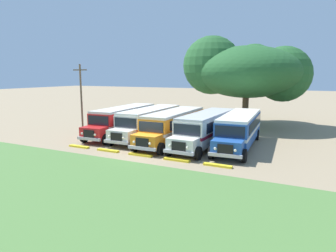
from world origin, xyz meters
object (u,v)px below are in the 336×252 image
Objects in this scene: parked_bus_slot_3 at (206,127)px; utility_pole at (81,96)px; parked_bus_slot_4 at (239,128)px; broad_shade_tree at (247,70)px; parked_bus_slot_1 at (149,121)px; parked_bus_slot_0 at (123,119)px; parked_bus_slot_2 at (173,125)px.

utility_pole is at bearing -88.29° from parked_bus_slot_3.
broad_shade_tree is at bearing -173.93° from parked_bus_slot_4.
utility_pole is at bearing -91.04° from parked_bus_slot_4.
utility_pole is at bearing -84.67° from parked_bus_slot_1.
parked_bus_slot_0 is 16.02m from broad_shade_tree.
parked_bus_slot_0 is 1.50× the size of utility_pole.
parked_bus_slot_0 is 6.20m from parked_bus_slot_2.
parked_bus_slot_4 is (12.12, -0.08, 0.00)m from parked_bus_slot_0.
parked_bus_slot_0 is at bearing -98.63° from parked_bus_slot_2.
parked_bus_slot_0 and parked_bus_slot_2 have the same top height.
parked_bus_slot_1 is 1.00× the size of parked_bus_slot_3.
parked_bus_slot_4 is at bearing 96.45° from parked_bus_slot_2.
parked_bus_slot_2 and parked_bus_slot_4 have the same top height.
parked_bus_slot_0 is at bearing -91.34° from parked_bus_slot_1.
parked_bus_slot_0 is 5.36m from utility_pole.
parked_bus_slot_2 is at bearing -87.41° from parked_bus_slot_3.
broad_shade_tree is at bearing 177.49° from parked_bus_slot_3.
parked_bus_slot_1 is 0.99× the size of parked_bus_slot_4.
parked_bus_slot_1 is at bearing -94.39° from parked_bus_slot_4.
parked_bus_slot_2 is 11.14m from utility_pole.
parked_bus_slot_2 and parked_bus_slot_3 have the same top height.
parked_bus_slot_0 is at bearing 10.92° from utility_pole.
parked_bus_slot_0 is 9.39m from parked_bus_slot_3.
utility_pole is at bearing -81.91° from parked_bus_slot_0.
utility_pole is (-16.87, -0.84, 2.30)m from parked_bus_slot_4.
parked_bus_slot_1 is at bearing 6.67° from utility_pole.
parked_bus_slot_3 is at bearing 0.66° from utility_pole.
broad_shade_tree is (-2.00, 11.41, 5.09)m from parked_bus_slot_4.
parked_bus_slot_2 is at bearing 0.40° from utility_pole.
utility_pole reaches higher than parked_bus_slot_4.
parked_bus_slot_0 is 1.00× the size of parked_bus_slot_2.
parked_bus_slot_3 is 0.74× the size of broad_shade_tree.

